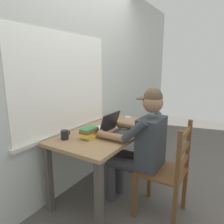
# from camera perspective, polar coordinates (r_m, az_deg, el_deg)

# --- Properties ---
(ground_plane) EXTENTS (8.00, 8.00, 0.00)m
(ground_plane) POSITION_cam_1_polar(r_m,az_deg,el_deg) (2.64, -0.66, -20.46)
(ground_plane) COLOR #56514C
(back_wall) EXTENTS (6.00, 0.08, 2.60)m
(back_wall) POSITION_cam_1_polar(r_m,az_deg,el_deg) (2.47, -9.45, 9.14)
(back_wall) COLOR beige
(back_wall) RESTS_ON ground
(desk) EXTENTS (1.39, 0.71, 0.74)m
(desk) POSITION_cam_1_polar(r_m,az_deg,el_deg) (2.35, -0.70, -7.39)
(desk) COLOR #9E7A51
(desk) RESTS_ON ground
(seated_person) EXTENTS (0.50, 0.60, 1.25)m
(seated_person) POSITION_cam_1_polar(r_m,az_deg,el_deg) (2.07, 8.11, -8.70)
(seated_person) COLOR #33383D
(seated_person) RESTS_ON ground
(wooden_chair) EXTENTS (0.42, 0.42, 0.95)m
(wooden_chair) POSITION_cam_1_polar(r_m,az_deg,el_deg) (2.08, 15.28, -15.76)
(wooden_chair) COLOR brown
(wooden_chair) RESTS_ON ground
(laptop) EXTENTS (0.33, 0.30, 0.23)m
(laptop) POSITION_cam_1_polar(r_m,az_deg,el_deg) (2.15, 1.40, -5.02)
(laptop) COLOR #232328
(laptop) RESTS_ON desk
(computer_mouse) EXTENTS (0.06, 0.10, 0.03)m
(computer_mouse) POSITION_cam_1_polar(r_m,az_deg,el_deg) (2.34, 5.72, -4.47)
(computer_mouse) COLOR #232328
(computer_mouse) RESTS_ON desk
(coffee_mug_white) EXTENTS (0.11, 0.07, 0.10)m
(coffee_mug_white) POSITION_cam_1_polar(r_m,az_deg,el_deg) (2.53, 4.44, -2.38)
(coffee_mug_white) COLOR silver
(coffee_mug_white) RESTS_ON desk
(coffee_mug_dark) EXTENTS (0.11, 0.08, 0.09)m
(coffee_mug_dark) POSITION_cam_1_polar(r_m,az_deg,el_deg) (2.07, -13.09, -6.26)
(coffee_mug_dark) COLOR black
(coffee_mug_dark) RESTS_ON desk
(book_stack_main) EXTENTS (0.21, 0.14, 0.11)m
(book_stack_main) POSITION_cam_1_polar(r_m,az_deg,el_deg) (2.06, -6.44, -5.84)
(book_stack_main) COLOR gold
(book_stack_main) RESTS_ON desk
(paper_pile_near_laptop) EXTENTS (0.26, 0.20, 0.01)m
(paper_pile_near_laptop) POSITION_cam_1_polar(r_m,az_deg,el_deg) (2.38, -3.80, -4.51)
(paper_pile_near_laptop) COLOR white
(paper_pile_near_laptop) RESTS_ON desk
(landscape_photo_print) EXTENTS (0.13, 0.10, 0.00)m
(landscape_photo_print) POSITION_cam_1_polar(r_m,az_deg,el_deg) (2.41, -5.59, -4.41)
(landscape_photo_print) COLOR teal
(landscape_photo_print) RESTS_ON desk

